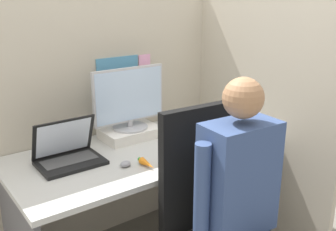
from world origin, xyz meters
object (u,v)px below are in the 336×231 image
(person, at_px, (248,200))
(office_chair, at_px, (217,221))
(laptop, at_px, (68,155))
(stapler, at_px, (215,121))
(carrot_toy, at_px, (147,164))
(paper_box, at_px, (130,133))
(monitor, at_px, (129,99))

(person, bearing_deg, office_chair, 93.61)
(office_chair, bearing_deg, laptop, 124.65)
(stapler, height_order, carrot_toy, stapler)
(person, bearing_deg, paper_box, 90.62)
(monitor, height_order, stapler, monitor)
(monitor, height_order, laptop, monitor)
(laptop, bearing_deg, person, -60.62)
(stapler, bearing_deg, office_chair, -131.39)
(paper_box, xyz_separation_m, carrot_toy, (-0.16, -0.43, -0.01))
(stapler, xyz_separation_m, person, (-0.59, -0.86, -0.02))
(monitor, distance_m, carrot_toy, 0.52)
(monitor, bearing_deg, person, -89.39)
(laptop, relative_size, office_chair, 0.31)
(paper_box, height_order, person, person)
(paper_box, bearing_deg, monitor, 90.00)
(stapler, xyz_separation_m, carrot_toy, (-0.76, -0.30, -0.00))
(monitor, xyz_separation_m, laptop, (-0.47, -0.14, -0.20))
(office_chair, height_order, person, person)
(paper_box, height_order, office_chair, office_chair)
(stapler, bearing_deg, carrot_toy, -158.42)
(laptop, distance_m, person, 0.98)
(stapler, bearing_deg, paper_box, 167.67)
(laptop, height_order, office_chair, office_chair)
(carrot_toy, distance_m, office_chair, 0.47)
(carrot_toy, height_order, person, person)
(monitor, height_order, carrot_toy, monitor)
(office_chair, bearing_deg, stapler, 48.61)
(office_chair, relative_size, person, 0.86)
(monitor, xyz_separation_m, carrot_toy, (-0.16, -0.44, -0.23))
(monitor, bearing_deg, office_chair, -90.02)
(stapler, relative_size, carrot_toy, 1.01)
(laptop, height_order, stapler, laptop)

